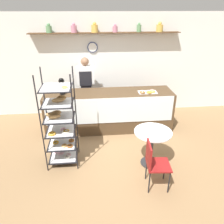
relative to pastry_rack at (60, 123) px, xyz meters
name	(u,v)px	position (x,y,z in m)	size (l,w,h in m)	color
ground_plane	(114,156)	(1.01, 0.05, -0.86)	(14.00, 14.00, 0.00)	olive
back_wall	(106,65)	(1.01, 2.31, 0.51)	(10.00, 0.30, 2.70)	white
display_counter	(109,111)	(1.01, 1.25, -0.38)	(3.06, 0.76, 0.96)	#4C3823
pastry_rack	(60,123)	(0.00, 0.00, 0.00)	(0.58, 0.55, 1.85)	black
person_worker	(86,87)	(0.46, 1.87, 0.05)	(0.45, 0.23, 1.67)	#282833
cafe_table	(152,140)	(1.71, -0.23, -0.31)	(0.70, 0.70, 0.73)	#262628
cafe_chair	(154,161)	(1.57, -0.83, -0.34)	(0.41, 0.41, 0.86)	black
coffee_carafe	(62,86)	(-0.07, 1.24, 0.29)	(0.13, 0.13, 0.38)	black
donut_tray_counter	(148,92)	(1.92, 1.14, 0.12)	(0.44, 0.26, 0.05)	silver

